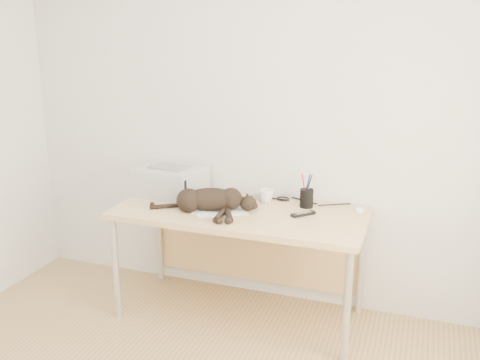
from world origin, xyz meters
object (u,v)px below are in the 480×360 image
at_px(mouse, 359,208).
at_px(cat, 208,201).
at_px(mug, 266,196).
at_px(desk, 244,226).
at_px(printer, 171,181).
at_px(pen_cup, 307,198).

bearing_deg(mouse, cat, -167.68).
height_order(cat, mouse, cat).
relative_size(cat, mug, 7.20).
relative_size(desk, mouse, 15.05).
height_order(desk, cat, cat).
distance_m(cat, mug, 0.41).
bearing_deg(mouse, desk, -174.43).
bearing_deg(printer, cat, -32.20).
bearing_deg(desk, mouse, 13.27).
xyz_separation_m(printer, mouse, (1.29, 0.09, -0.08)).
height_order(cat, pen_cup, pen_cup).
bearing_deg(mug, mouse, 4.26).
bearing_deg(cat, mouse, 1.57).
relative_size(printer, pen_cup, 2.10).
distance_m(desk, printer, 0.62).
xyz_separation_m(desk, pen_cup, (0.39, 0.13, 0.20)).
bearing_deg(desk, cat, -139.02).
bearing_deg(mouse, pen_cup, 179.79).
distance_m(desk, mug, 0.25).
height_order(desk, printer, printer).
height_order(printer, pen_cup, pen_cup).
bearing_deg(desk, printer, 171.64).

